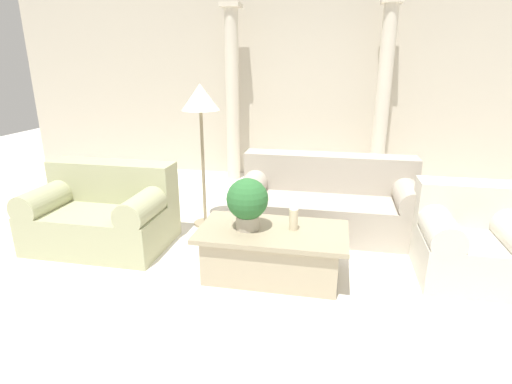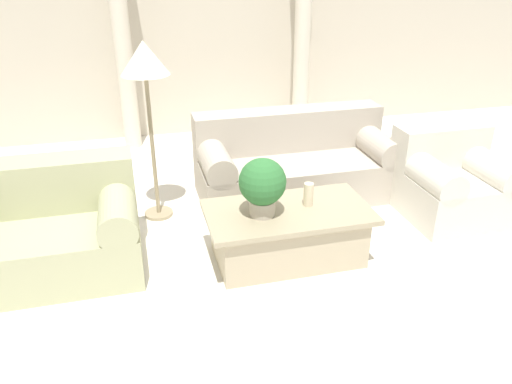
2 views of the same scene
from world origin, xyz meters
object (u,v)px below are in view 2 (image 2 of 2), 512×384
object	(u,v)px
coffee_table	(288,233)
armchair	(450,179)
potted_plant	(262,184)
floor_lamp	(145,69)
sofa_long	(294,162)
loveseat	(47,229)

from	to	relation	value
coffee_table	armchair	bearing A→B (deg)	12.60
potted_plant	floor_lamp	xyz separation A→B (m)	(-0.73, 1.01, 0.68)
coffee_table	floor_lamp	xyz separation A→B (m)	(-0.94, 0.98, 1.14)
floor_lamp	armchair	xyz separation A→B (m)	(2.63, -0.61, -1.02)
coffee_table	floor_lamp	distance (m)	1.77
sofa_long	loveseat	size ratio (longest dim) A/B	1.43
loveseat	floor_lamp	xyz separation A→B (m)	(0.85, 0.66, 1.02)
potted_plant	armchair	bearing A→B (deg)	11.90
armchair	coffee_table	bearing A→B (deg)	-167.40
loveseat	potted_plant	distance (m)	1.66
armchair	loveseat	bearing A→B (deg)	-179.13
loveseat	sofa_long	bearing A→B (deg)	19.96
sofa_long	coffee_table	world-z (taller)	sofa_long
loveseat	coffee_table	world-z (taller)	loveseat
coffee_table	potted_plant	xyz separation A→B (m)	(-0.21, -0.02, 0.46)
potted_plant	armchair	xyz separation A→B (m)	(1.90, 0.40, -0.34)
sofa_long	armchair	world-z (taller)	sofa_long
floor_lamp	sofa_long	bearing A→B (deg)	6.23
loveseat	coffee_table	distance (m)	1.83
sofa_long	potted_plant	distance (m)	1.37
floor_lamp	loveseat	bearing A→B (deg)	-142.39
coffee_table	floor_lamp	bearing A→B (deg)	133.81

